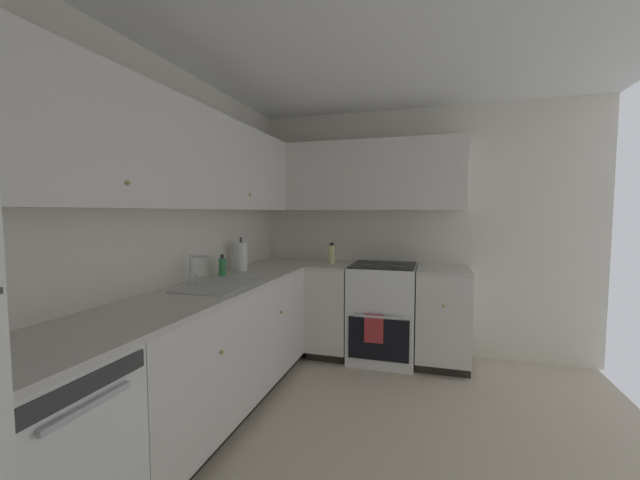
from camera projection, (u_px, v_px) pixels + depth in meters
The scene contains 15 objects.
wall_back at pixel (130, 246), 2.34m from camera, with size 4.22×0.05×2.46m, color silver.
wall_right at pixel (418, 232), 3.88m from camera, with size 0.05×3.34×2.46m, color silver.
dishwasher at pixel (26, 476), 1.44m from camera, with size 0.60×0.63×0.88m.
lower_cabinets_back at pixel (217, 351), 2.72m from camera, with size 2.07×0.62×0.88m.
countertop_back at pixel (216, 288), 2.68m from camera, with size 3.27×0.60×0.04m, color beige.
lower_cabinets_right at pixel (390, 314), 3.70m from camera, with size 0.62×1.50×0.88m.
countertop_right at pixel (391, 268), 3.66m from camera, with size 0.60×1.50×0.03m.
oven_range at pixel (383, 311), 3.73m from camera, with size 0.68×0.62×1.07m.
upper_cabinets_back at pixel (181, 157), 2.50m from camera, with size 2.95×0.34×0.68m.
upper_cabinets_right at pixel (358, 176), 3.83m from camera, with size 0.32×2.05×0.68m.
sink at pixel (220, 292), 2.68m from camera, with size 0.62×0.40×0.10m.
faucet at pixel (194, 267), 2.73m from camera, with size 0.07×0.16×0.21m.
soap_bottle at pixel (222, 267), 3.11m from camera, with size 0.06×0.06×0.17m.
paper_towel_roll at pixel (241, 257), 3.37m from camera, with size 0.11×0.11×0.31m.
oil_bottle at pixel (332, 254), 3.82m from camera, with size 0.07×0.07×0.21m.
Camera 1 is at (-1.91, -0.13, 1.44)m, focal length 21.45 mm.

